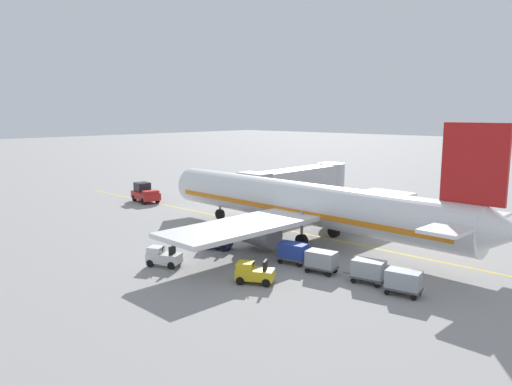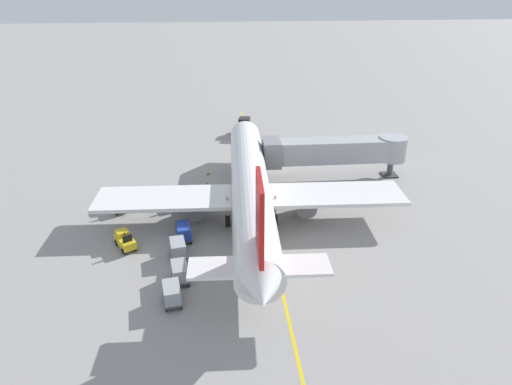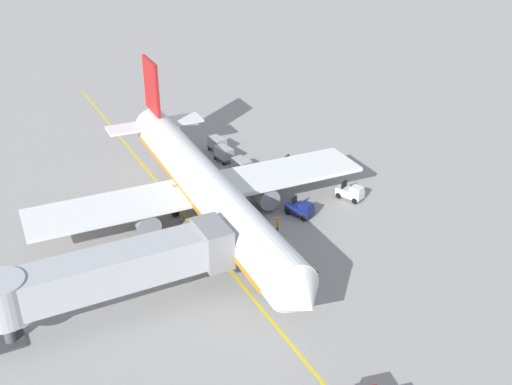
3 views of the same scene
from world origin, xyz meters
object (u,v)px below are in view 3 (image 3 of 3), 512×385
at_px(baggage_tug_spare, 351,192).
at_px(safety_cone_nose_left, 315,269).
at_px(jet_bridge, 110,271).
at_px(ground_crew_wing_walker, 278,225).
at_px(parked_airliner, 205,187).
at_px(baggage_tug_trailing, 300,209).
at_px(baggage_cart_third_in_train, 224,153).
at_px(baggage_cart_front, 251,177).
at_px(baggage_tug_lead, 293,166).
at_px(baggage_cart_second_in_train, 242,165).
at_px(baggage_cart_tail_end, 217,143).

height_order(baggage_tug_spare, safety_cone_nose_left, baggage_tug_spare).
relative_size(jet_bridge, ground_crew_wing_walker, 10.16).
xyz_separation_m(parked_airliner, jet_bridge, (10.72, 8.99, 0.27)).
bearing_deg(parked_airliner, jet_bridge, 39.98).
relative_size(parked_airliner, safety_cone_nose_left, 63.22).
xyz_separation_m(baggage_tug_trailing, baggage_cart_third_in_train, (1.23, -13.70, 0.24)).
bearing_deg(jet_bridge, baggage_cart_front, -142.93).
xyz_separation_m(baggage_tug_spare, baggage_cart_third_in_train, (7.05, -13.15, 0.24)).
bearing_deg(baggage_cart_front, baggage_tug_spare, 136.12).
bearing_deg(baggage_tug_lead, ground_crew_wing_walker, 53.57).
relative_size(jet_bridge, baggage_tug_spare, 6.19).
distance_m(baggage_tug_trailing, baggage_cart_second_in_train, 10.17).
xyz_separation_m(baggage_cart_second_in_train, baggage_cart_tail_end, (-0.08, -6.27, 0.00)).
bearing_deg(baggage_cart_third_in_train, baggage_tug_lead, 132.75).
distance_m(jet_bridge, baggage_tug_lead, 26.44).
bearing_deg(parked_airliner, safety_cone_nose_left, 110.77).
bearing_deg(jet_bridge, baggage_cart_third_in_train, -131.57).
distance_m(baggage_tug_lead, baggage_cart_front, 5.25).
height_order(baggage_cart_third_in_train, safety_cone_nose_left, baggage_cart_third_in_train).
height_order(parked_airliner, safety_cone_nose_left, parked_airliner).
relative_size(baggage_cart_second_in_train, ground_crew_wing_walker, 1.76).
height_order(parked_airliner, baggage_cart_third_in_train, parked_airliner).
height_order(jet_bridge, baggage_cart_tail_end, jet_bridge).
distance_m(baggage_cart_second_in_train, ground_crew_wing_walker, 12.27).
distance_m(baggage_tug_spare, baggage_cart_third_in_train, 14.92).
distance_m(parked_airliner, baggage_tug_trailing, 8.74).
relative_size(parked_airliner, baggage_cart_second_in_train, 12.54).
xyz_separation_m(jet_bridge, baggage_tug_spare, (-24.25, -6.25, -2.75)).
bearing_deg(parked_airliner, baggage_cart_second_in_train, -135.02).
height_order(baggage_tug_lead, baggage_cart_second_in_train, baggage_tug_lead).
distance_m(baggage_tug_trailing, baggage_cart_front, 7.41).
distance_m(baggage_tug_trailing, baggage_cart_third_in_train, 13.75).
xyz_separation_m(baggage_cart_third_in_train, safety_cone_nose_left, (2.21, 21.68, -0.66)).
height_order(parked_airliner, baggage_tug_trailing, parked_airliner).
relative_size(baggage_cart_front, safety_cone_nose_left, 5.04).
bearing_deg(baggage_tug_lead, baggage_cart_second_in_train, -23.11).
xyz_separation_m(jet_bridge, baggage_cart_front, (-17.22, -13.01, -2.51)).
bearing_deg(baggage_cart_tail_end, baggage_tug_spare, 112.60).
bearing_deg(ground_crew_wing_walker, baggage_cart_front, -103.18).
bearing_deg(baggage_tug_spare, safety_cone_nose_left, 42.68).
relative_size(baggage_tug_spare, baggage_cart_front, 0.93).
relative_size(baggage_tug_trailing, safety_cone_nose_left, 4.69).
relative_size(parked_airliner, baggage_tug_spare, 13.45).
height_order(parked_airliner, ground_crew_wing_walker, parked_airliner).
bearing_deg(ground_crew_wing_walker, safety_cone_nose_left, 89.33).
distance_m(jet_bridge, baggage_cart_tail_end, 28.39).
bearing_deg(safety_cone_nose_left, ground_crew_wing_walker, -90.67).
height_order(baggage_tug_trailing, baggage_cart_tail_end, baggage_tug_trailing).
xyz_separation_m(baggage_cart_second_in_train, safety_cone_nose_left, (2.57, 18.11, -0.66)).
height_order(jet_bridge, safety_cone_nose_left, jet_bridge).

